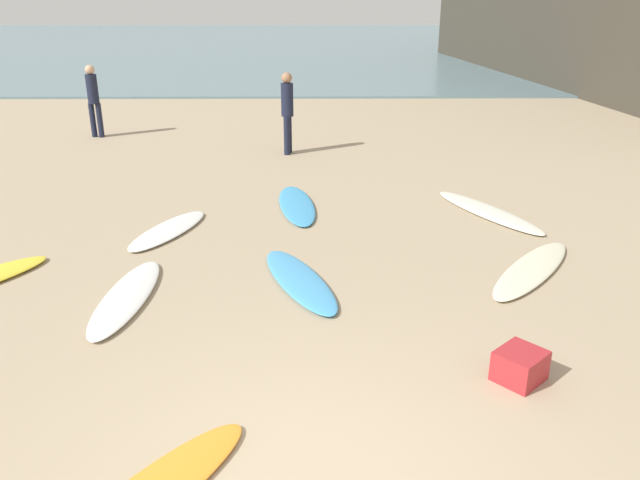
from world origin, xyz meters
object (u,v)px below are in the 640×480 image
at_px(surfboard_5, 532,269).
at_px(surfboard_1, 300,280).
at_px(surfboard_2, 126,297).
at_px(beachgoer_near, 287,109).
at_px(beach_cooler, 520,366).
at_px(beachgoer_mid, 93,97).
at_px(surfboard_6, 488,212).
at_px(surfboard_0, 168,230).
at_px(surfboard_9, 297,205).

bearing_deg(surfboard_5, surfboard_1, -136.70).
bearing_deg(surfboard_1, surfboard_5, -15.99).
bearing_deg(surfboard_2, surfboard_5, -167.88).
distance_m(surfboard_1, beachgoer_near, 7.09).
bearing_deg(surfboard_1, beach_cooler, -66.75).
height_order(beachgoer_mid, beach_cooler, beachgoer_mid).
bearing_deg(beachgoer_mid, beach_cooler, -43.01).
bearing_deg(beachgoer_mid, surfboard_1, -46.18).
relative_size(surfboard_6, beachgoer_near, 1.38).
height_order(beachgoer_near, beach_cooler, beachgoer_near).
bearing_deg(beachgoer_near, beach_cooler, -152.13).
distance_m(surfboard_0, surfboard_2, 2.37).
relative_size(surfboard_6, beach_cooler, 5.64).
bearing_deg(beachgoer_near, surfboard_9, -163.91).
relative_size(surfboard_5, beachgoer_near, 1.30).
relative_size(surfboard_0, surfboard_2, 0.88).
height_order(surfboard_0, surfboard_1, surfboard_1).
xyz_separation_m(surfboard_2, beachgoer_mid, (-3.25, 9.27, 0.99)).
height_order(surfboard_0, surfboard_5, surfboard_5).
relative_size(surfboard_0, surfboard_6, 0.76).
distance_m(surfboard_2, beachgoer_mid, 9.87).
distance_m(surfboard_1, surfboard_9, 3.14).
height_order(surfboard_0, surfboard_9, same).
xyz_separation_m(surfboard_1, surfboard_2, (-2.19, -0.47, -0.00)).
distance_m(surfboard_0, beachgoer_mid, 7.70).
xyz_separation_m(surfboard_5, beachgoer_mid, (-8.67, 8.46, 0.99)).
height_order(surfboard_1, surfboard_5, surfboard_1).
distance_m(surfboard_0, surfboard_1, 2.88).
bearing_deg(surfboard_6, surfboard_5, -117.86).
xyz_separation_m(surfboard_5, beach_cooler, (-0.96, -2.60, 0.12)).
relative_size(surfboard_0, surfboard_1, 0.90).
xyz_separation_m(surfboard_2, surfboard_9, (2.08, 3.61, -0.00)).
distance_m(surfboard_5, beachgoer_near, 7.67).
distance_m(surfboard_1, surfboard_5, 3.25).
xyz_separation_m(surfboard_2, surfboard_5, (5.42, 0.81, -0.00)).
distance_m(surfboard_5, beach_cooler, 2.77).
xyz_separation_m(surfboard_6, beachgoer_mid, (-8.67, 6.05, 0.99)).
distance_m(surfboard_2, surfboard_6, 6.31).
bearing_deg(beachgoer_near, surfboard_2, 178.33).
height_order(surfboard_5, beachgoer_mid, beachgoer_mid).
bearing_deg(beachgoer_mid, surfboard_9, -34.68).
relative_size(surfboard_6, surfboard_9, 1.15).
bearing_deg(surfboard_2, beach_cooler, 161.83).
bearing_deg(surfboard_5, beachgoer_mid, 173.06).
bearing_deg(surfboard_9, beachgoer_near, -93.48).
distance_m(surfboard_0, surfboard_5, 5.62).
height_order(surfboard_1, surfboard_2, same).
xyz_separation_m(surfboard_9, beach_cooler, (2.39, -5.40, 0.12)).
bearing_deg(beach_cooler, beachgoer_mid, 124.89).
bearing_deg(surfboard_6, beachgoer_near, 102.75).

